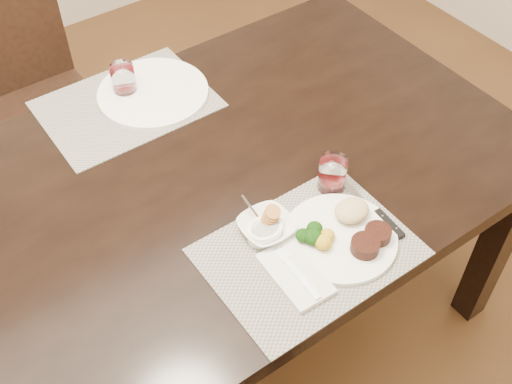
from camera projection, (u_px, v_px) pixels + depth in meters
ground_plane at (176, 358)px, 2.09m from camera, size 4.50×4.50×0.00m
dining_table at (151, 228)px, 1.60m from camera, size 2.00×1.00×0.75m
chair_far at (26, 89)px, 2.23m from camera, size 0.42×0.42×0.90m
placemat_near at (308, 252)px, 1.45m from camera, size 0.46×0.34×0.00m
placemat_far at (127, 104)px, 1.79m from camera, size 0.46×0.34×0.00m
dinner_plate at (345, 233)px, 1.46m from camera, size 0.26×0.26×0.05m
napkin_fork at (295, 274)px, 1.39m from camera, size 0.10×0.18×0.02m
steak_knife at (381, 217)px, 1.51m from camera, size 0.03×0.22×0.01m
cracker_bowl at (267, 226)px, 1.47m from camera, size 0.13×0.13×0.05m
sauce_ramekin at (265, 231)px, 1.46m from camera, size 0.09×0.13×0.07m
wine_glass_near at (332, 175)px, 1.55m from camera, size 0.07×0.07×0.09m
far_plate at (153, 93)px, 1.81m from camera, size 0.31×0.31×0.01m
wine_glass_far at (124, 82)px, 1.79m from camera, size 0.07×0.07×0.09m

